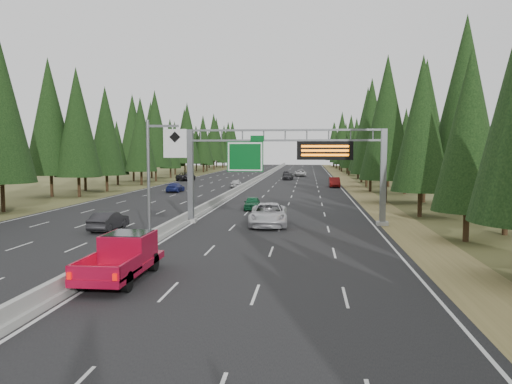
% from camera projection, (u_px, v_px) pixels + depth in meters
% --- Properties ---
extents(road, '(32.00, 260.00, 0.08)m').
position_uv_depth(road, '(249.00, 186.00, 86.79)').
color(road, black).
rests_on(road, ground).
extents(shoulder_right, '(3.60, 260.00, 0.06)m').
position_uv_depth(shoulder_right, '(353.00, 186.00, 84.93)').
color(shoulder_right, olive).
rests_on(shoulder_right, ground).
extents(shoulder_left, '(3.60, 260.00, 0.06)m').
position_uv_depth(shoulder_left, '(150.00, 185.00, 88.64)').
color(shoulder_left, '#464922').
rests_on(shoulder_left, ground).
extents(median_barrier, '(0.70, 260.00, 0.85)m').
position_uv_depth(median_barrier, '(249.00, 184.00, 86.75)').
color(median_barrier, gray).
rests_on(median_barrier, road).
extents(sign_gantry, '(16.75, 0.98, 7.80)m').
position_uv_depth(sign_gantry, '(293.00, 161.00, 40.71)').
color(sign_gantry, slate).
rests_on(sign_gantry, road).
extents(hov_sign_pole, '(2.80, 0.50, 8.00)m').
position_uv_depth(hov_sign_pole, '(157.00, 173.00, 31.79)').
color(hov_sign_pole, slate).
rests_on(hov_sign_pole, road).
extents(tree_row_right, '(12.00, 244.56, 18.93)m').
position_uv_depth(tree_row_right, '(387.00, 130.00, 75.49)').
color(tree_row_right, black).
rests_on(tree_row_right, ground).
extents(tree_row_left, '(12.04, 242.58, 18.58)m').
position_uv_depth(tree_row_left, '(115.00, 129.00, 82.75)').
color(tree_row_left, black).
rests_on(tree_row_left, ground).
extents(silver_minivan, '(3.29, 6.61, 1.80)m').
position_uv_depth(silver_minivan, '(268.00, 215.00, 40.24)').
color(silver_minivan, silver).
rests_on(silver_minivan, road).
extents(red_pickup, '(2.27, 6.36, 2.07)m').
position_uv_depth(red_pickup, '(125.00, 253.00, 23.80)').
color(red_pickup, black).
rests_on(red_pickup, road).
extents(car_ahead_green, '(1.82, 4.06, 1.35)m').
position_uv_depth(car_ahead_green, '(252.00, 203.00, 51.19)').
color(car_ahead_green, '#13552F').
rests_on(car_ahead_green, road).
extents(car_ahead_dkred, '(1.75, 4.97, 1.64)m').
position_uv_depth(car_ahead_dkred, '(334.00, 182.00, 82.59)').
color(car_ahead_dkred, '#620E0E').
rests_on(car_ahead_dkred, road).
extents(car_ahead_dkgrey, '(2.30, 4.87, 1.37)m').
position_uv_depth(car_ahead_dkgrey, '(288.00, 177.00, 103.12)').
color(car_ahead_dkgrey, black).
rests_on(car_ahead_dkgrey, road).
extents(car_ahead_white, '(3.02, 5.63, 1.50)m').
position_uv_depth(car_ahead_white, '(300.00, 173.00, 117.77)').
color(car_ahead_white, silver).
rests_on(car_ahead_white, road).
extents(car_ahead_far, '(1.76, 3.98, 1.33)m').
position_uv_depth(car_ahead_far, '(286.00, 173.00, 117.79)').
color(car_ahead_far, black).
rests_on(car_ahead_far, road).
extents(car_onc_near, '(1.71, 4.41, 1.43)m').
position_uv_depth(car_onc_near, '(109.00, 221.00, 37.94)').
color(car_onc_near, black).
rests_on(car_onc_near, road).
extents(car_onc_blue, '(1.93, 4.67, 1.35)m').
position_uv_depth(car_onc_blue, '(175.00, 187.00, 73.05)').
color(car_onc_blue, navy).
rests_on(car_onc_blue, road).
extents(car_onc_white, '(1.69, 3.98, 1.34)m').
position_uv_depth(car_onc_white, '(236.00, 184.00, 81.37)').
color(car_onc_white, silver).
rests_on(car_onc_white, road).
extents(car_onc_far, '(3.14, 6.04, 1.62)m').
position_uv_depth(car_onc_far, '(186.00, 176.00, 101.03)').
color(car_onc_far, black).
rests_on(car_onc_far, road).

